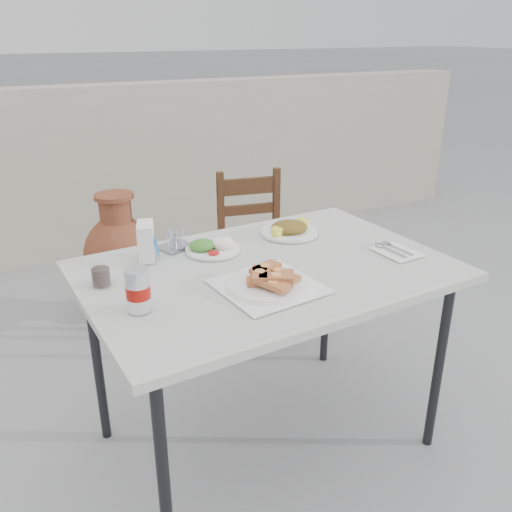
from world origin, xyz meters
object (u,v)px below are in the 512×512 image
salad_rice_plate (212,246)px  napkin_holder (146,241)px  condiment_caddy (176,242)px  cafe_table (267,280)px  cola_glass (101,273)px  pide_plate (268,278)px  salad_chopped_plate (289,229)px  soda_can (138,290)px  terracotta_urn (120,260)px  chair (255,248)px

salad_rice_plate → napkin_holder: napkin_holder is taller
salad_rice_plate → condiment_caddy: bearing=141.5°
cafe_table → cola_glass: bearing=168.9°
cola_glass → condiment_caddy: cola_glass is taller
condiment_caddy → cafe_table: bearing=-52.5°
cafe_table → salad_rice_plate: size_ratio=6.50×
condiment_caddy → pide_plate: bearing=-70.5°
cafe_table → napkin_holder: size_ratio=9.86×
cafe_table → salad_chopped_plate: bearing=47.1°
pide_plate → soda_can: size_ratio=2.62×
condiment_caddy → terracotta_urn: size_ratio=0.18×
salad_rice_plate → salad_chopped_plate: bearing=5.6°
condiment_caddy → terracotta_urn: (-0.01, 1.03, -0.47)m
salad_rice_plate → napkin_holder: (-0.24, 0.04, 0.05)m
terracotta_urn → soda_can: bearing=-99.6°
pide_plate → napkin_holder: napkin_holder is taller
cola_glass → condiment_caddy: bearing=31.5°
salad_rice_plate → chair: size_ratio=0.24×
pide_plate → terracotta_urn: 1.57m
cafe_table → chair: (0.41, 0.92, -0.29)m
cafe_table → salad_rice_plate: bearing=119.4°
condiment_caddy → chair: bearing=43.8°
cola_glass → terracotta_urn: (0.31, 1.23, -0.48)m
pide_plate → condiment_caddy: size_ratio=2.65×
cafe_table → cola_glass: (-0.56, 0.11, 0.10)m
cola_glass → condiment_caddy: size_ratio=0.72×
soda_can → napkin_holder: napkin_holder is taller
terracotta_urn → pide_plate: bearing=-83.4°
pide_plate → salad_chopped_plate: (0.31, 0.40, -0.01)m
condiment_caddy → terracotta_urn: condiment_caddy is taller
salad_chopped_plate → napkin_holder: 0.60m
napkin_holder → cafe_table: bearing=-18.0°
cafe_table → salad_chopped_plate: 0.35m
cafe_table → napkin_holder: 0.46m
chair → terracotta_urn: 0.78m
pide_plate → chair: (0.48, 1.07, -0.37)m
pide_plate → salad_rice_plate: (-0.05, 0.37, -0.01)m
cola_glass → chair: bearing=40.1°
pide_plate → chair: 1.23m
soda_can → cafe_table: bearing=13.5°
soda_can → condiment_caddy: soda_can is taller
napkin_holder → terracotta_urn: 1.20m
cafe_table → soda_can: bearing=-166.5°
salad_chopped_plate → condiment_caddy: bearing=173.4°
salad_chopped_plate → napkin_holder: (-0.60, 0.00, 0.05)m
soda_can → pide_plate: bearing=-4.2°
pide_plate → napkin_holder: bearing=125.4°
cola_glass → chair: size_ratio=0.11×
pide_plate → salad_rice_plate: bearing=97.5°
pide_plate → soda_can: (-0.42, 0.03, 0.04)m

